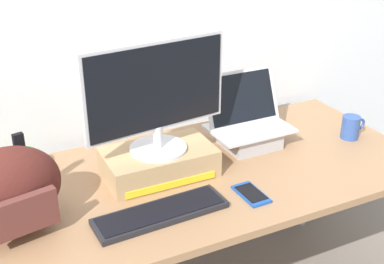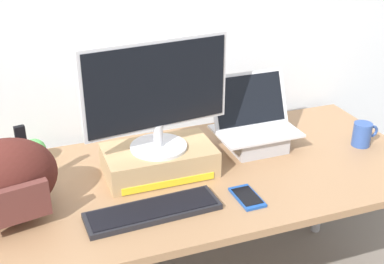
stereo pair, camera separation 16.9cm
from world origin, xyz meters
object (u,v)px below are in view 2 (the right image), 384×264
(desktop_monitor, at_px, (157,95))
(coffee_mug, at_px, (362,134))
(external_keyboard, at_px, (153,211))
(plush_toy, at_px, (34,151))
(messenger_backpack, at_px, (5,179))
(toner_box_yellow, at_px, (159,160))
(open_laptop, at_px, (254,133))
(cell_phone, at_px, (247,197))

(desktop_monitor, xyz_separation_m, coffee_mug, (0.88, -0.07, -0.27))
(external_keyboard, bearing_deg, plush_toy, 121.02)
(messenger_backpack, xyz_separation_m, plush_toy, (0.11, 0.35, -0.09))
(toner_box_yellow, relative_size, open_laptop, 1.22)
(desktop_monitor, relative_size, open_laptop, 1.64)
(coffee_mug, bearing_deg, desktop_monitor, 175.17)
(desktop_monitor, relative_size, external_keyboard, 1.21)
(external_keyboard, relative_size, plush_toy, 4.84)
(desktop_monitor, xyz_separation_m, cell_phone, (0.24, -0.28, -0.32))
(external_keyboard, xyz_separation_m, coffee_mug, (0.98, 0.18, 0.04))
(toner_box_yellow, height_order, cell_phone, toner_box_yellow)
(desktop_monitor, height_order, plush_toy, desktop_monitor)
(toner_box_yellow, distance_m, desktop_monitor, 0.27)
(external_keyboard, bearing_deg, toner_box_yellow, 66.20)
(desktop_monitor, distance_m, open_laptop, 0.51)
(plush_toy, bearing_deg, desktop_monitor, -30.33)
(open_laptop, relative_size, external_keyboard, 0.74)
(desktop_monitor, distance_m, plush_toy, 0.58)
(external_keyboard, height_order, plush_toy, plush_toy)
(open_laptop, bearing_deg, cell_phone, -120.42)
(plush_toy, bearing_deg, open_laptop, -12.20)
(cell_phone, bearing_deg, messenger_backpack, 164.97)
(toner_box_yellow, height_order, messenger_backpack, messenger_backpack)
(plush_toy, bearing_deg, external_keyboard, -56.50)
(messenger_backpack, height_order, coffee_mug, messenger_backpack)
(toner_box_yellow, distance_m, open_laptop, 0.45)
(desktop_monitor, height_order, cell_phone, desktop_monitor)
(open_laptop, height_order, plush_toy, open_laptop)
(plush_toy, bearing_deg, toner_box_yellow, -30.23)
(open_laptop, distance_m, external_keyboard, 0.63)
(coffee_mug, bearing_deg, toner_box_yellow, 175.10)
(desktop_monitor, xyz_separation_m, messenger_backpack, (-0.55, -0.09, -0.19))
(toner_box_yellow, bearing_deg, desktop_monitor, -79.91)
(cell_phone, bearing_deg, toner_box_yellow, 128.53)
(messenger_backpack, bearing_deg, open_laptop, -2.13)
(messenger_backpack, relative_size, cell_phone, 2.56)
(open_laptop, bearing_deg, plush_toy, 167.08)
(coffee_mug, height_order, cell_phone, coffee_mug)
(toner_box_yellow, xyz_separation_m, plush_toy, (-0.44, 0.26, -0.00))
(toner_box_yellow, bearing_deg, external_keyboard, -111.33)
(toner_box_yellow, relative_size, cell_phone, 2.74)
(coffee_mug, relative_size, plush_toy, 1.25)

